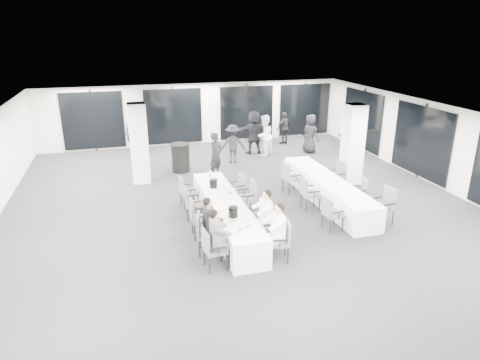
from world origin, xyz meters
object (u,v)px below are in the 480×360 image
(standing_guest_h, at_px, (347,135))
(banquet_table_side, at_px, (327,190))
(standing_guest_a, at_px, (216,152))
(chair_main_right_mid, at_px, (259,212))
(chair_side_left_far, at_px, (290,176))
(standing_guest_f, at_px, (254,129))
(chair_main_left_far, at_px, (186,190))
(chair_main_right_second, at_px, (269,223))
(chair_main_left_near, at_px, (212,247))
(standing_guest_d, at_px, (285,126))
(chair_side_right_mid, at_px, (360,190))
(chair_main_right_fourth, at_px, (248,195))
(ice_bucket_far, at_px, (213,183))
(chair_main_right_far, at_px, (239,186))
(chair_side_left_near, at_px, (331,212))
(standing_guest_g, at_px, (132,130))
(chair_main_left_second, at_px, (205,231))
(chair_side_left_mid, at_px, (308,192))
(standing_guest_c, at_px, (233,141))
(chair_main_left_mid, at_px, (198,216))
(standing_guest_e, at_px, (310,131))
(standing_guest_b, at_px, (264,133))
(cocktail_table, at_px, (181,158))
(chair_main_left_fourth, at_px, (191,201))
(chair_main_right_near, at_px, (282,238))
(ice_bucket_near, at_px, (233,212))
(chair_side_right_far, at_px, (338,174))
(banquet_table_main, at_px, (226,214))

(standing_guest_h, bearing_deg, banquet_table_side, 95.01)
(standing_guest_a, bearing_deg, chair_main_right_mid, -128.93)
(chair_main_right_mid, relative_size, chair_side_left_far, 0.85)
(standing_guest_f, bearing_deg, chair_main_left_far, 56.36)
(chair_main_right_second, distance_m, chair_main_right_mid, 0.79)
(chair_main_left_near, xyz_separation_m, standing_guest_d, (5.63, 9.98, 0.31))
(chair_side_right_mid, relative_size, standing_guest_h, 0.51)
(chair_main_right_fourth, distance_m, standing_guest_a, 3.48)
(standing_guest_a, relative_size, ice_bucket_far, 7.24)
(chair_main_right_far, bearing_deg, chair_main_left_far, 77.75)
(chair_side_left_near, xyz_separation_m, standing_guest_g, (-4.77, 9.32, 0.46))
(chair_main_left_second, relative_size, chair_side_left_mid, 1.02)
(chair_main_left_far, height_order, chair_main_right_second, chair_main_left_far)
(chair_main_right_mid, relative_size, standing_guest_c, 0.49)
(chair_main_left_mid, distance_m, chair_side_right_mid, 5.20)
(chair_main_left_mid, distance_m, chair_main_right_mid, 1.67)
(standing_guest_d, height_order, standing_guest_e, standing_guest_e)
(chair_side_left_near, xyz_separation_m, standing_guest_b, (0.61, 7.32, 0.46))
(standing_guest_e, bearing_deg, cocktail_table, 76.36)
(chair_main_left_second, relative_size, standing_guest_g, 0.52)
(chair_main_left_near, bearing_deg, chair_side_right_mid, 109.21)
(chair_main_left_fourth, height_order, chair_main_right_near, chair_main_right_near)
(chair_main_left_near, relative_size, chair_side_left_mid, 0.96)
(standing_guest_a, bearing_deg, chair_side_left_near, -109.61)
(standing_guest_h, bearing_deg, ice_bucket_near, 83.90)
(chair_main_right_second, bearing_deg, ice_bucket_near, 77.78)
(standing_guest_c, bearing_deg, standing_guest_a, 65.92)
(chair_side_right_far, xyz_separation_m, standing_guest_h, (2.41, 3.81, 0.30))
(chair_main_right_far, xyz_separation_m, standing_guest_f, (2.11, 5.10, 0.54))
(chair_side_left_far, distance_m, chair_side_right_mid, 2.32)
(ice_bucket_far, bearing_deg, standing_guest_d, 54.32)
(chair_main_left_far, bearing_deg, standing_guest_g, -175.16)
(standing_guest_b, height_order, standing_guest_h, standing_guest_b)
(chair_side_left_near, bearing_deg, standing_guest_b, 167.98)
(cocktail_table, xyz_separation_m, chair_side_left_near, (3.14, -6.11, -0.02))
(chair_side_left_near, bearing_deg, banquet_table_side, 148.69)
(chair_main_left_second, xyz_separation_m, standing_guest_d, (5.64, 9.23, 0.27))
(chair_main_left_mid, bearing_deg, standing_guest_d, 147.76)
(chair_main_left_fourth, relative_size, chair_side_right_far, 0.99)
(banquet_table_main, xyz_separation_m, chair_side_right_far, (4.32, 1.79, 0.17))
(chair_main_right_fourth, height_order, ice_bucket_near, chair_main_right_fourth)
(banquet_table_main, distance_m, chair_side_left_near, 2.83)
(chair_main_right_near, xyz_separation_m, standing_guest_g, (-2.94, 10.44, 0.44))
(banquet_table_main, height_order, chair_main_right_second, chair_main_right_second)
(chair_main_right_near, bearing_deg, standing_guest_g, 28.63)
(chair_side_left_near, bearing_deg, chair_main_right_fourth, -139.11)
(banquet_table_main, xyz_separation_m, chair_main_right_near, (0.83, -2.08, 0.17))
(banquet_table_main, relative_size, chair_main_left_fourth, 5.23)
(banquet_table_main, xyz_separation_m, ice_bucket_far, (-0.09, 1.13, 0.51))
(chair_main_left_fourth, distance_m, chair_side_right_mid, 5.16)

